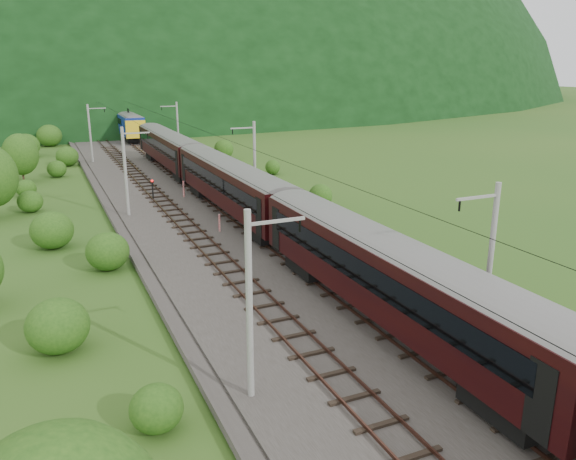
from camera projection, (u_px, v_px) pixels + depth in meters
name	position (u px, v px, depth m)	size (l,w,h in m)	color
ground	(377.00, 370.00, 25.92)	(600.00, 600.00, 0.00)	#2B581B
railbed	(289.00, 290.00, 34.63)	(14.00, 220.00, 0.30)	#38332D
track_left	(252.00, 293.00, 33.63)	(2.40, 220.00, 0.27)	#512D22
track_right	(323.00, 281.00, 35.51)	(2.40, 220.00, 0.27)	#512D22
catenary_left	(126.00, 170.00, 50.26)	(2.54, 192.28, 8.00)	gray
catenary_right	(254.00, 160.00, 55.05)	(2.54, 192.28, 8.00)	gray
overhead_wires	(289.00, 180.00, 32.66)	(4.83, 198.00, 0.03)	black
mountain_main	(63.00, 96.00, 253.53)	(504.00, 360.00, 244.00)	black
train	(290.00, 209.00, 39.06)	(3.32, 158.36, 5.79)	black
hazard_post_near	(219.00, 223.00, 46.12)	(0.16, 0.16, 1.47)	red
hazard_post_far	(184.00, 189.00, 58.20)	(0.18, 0.18, 1.68)	red
signal	(153.00, 188.00, 56.67)	(0.23, 0.23, 2.11)	black
vegetation_left	(39.00, 226.00, 40.08)	(11.66, 148.22, 6.79)	#224C14
vegetation_right	(422.00, 235.00, 42.59)	(5.77, 102.43, 2.59)	#224C14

